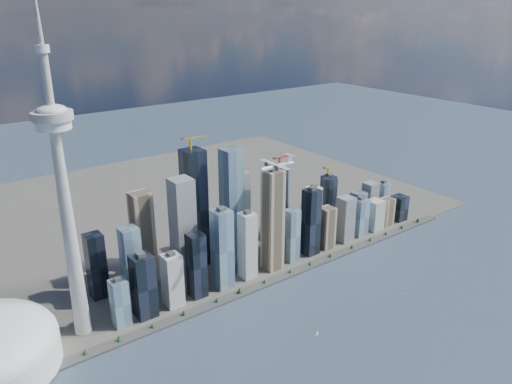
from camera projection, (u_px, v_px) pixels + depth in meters
ground at (355, 361)px, 742.41m from camera, size 4000.00×4000.00×0.00m
seawall at (255, 288)px, 928.83m from camera, size 1100.00×22.00×4.00m
land at (149, 212)px, 1265.86m from camera, size 1400.00×900.00×3.00m
shoreline_trees at (255, 285)px, 926.43m from camera, size 960.53×7.20×8.80m
skyscraper_cluster at (253, 225)px, 998.68m from camera, size 736.00×142.00×265.67m
needle_tower at (64, 197)px, 722.75m from camera, size 56.00×56.00×550.50m
airplane at (276, 166)px, 806.51m from camera, size 75.04×66.20×18.36m
sailboat_west at (317, 333)px, 799.16m from camera, size 6.85×1.98×9.53m
sailboat_east at (403, 292)px, 913.80m from camera, size 5.95×3.73×8.54m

